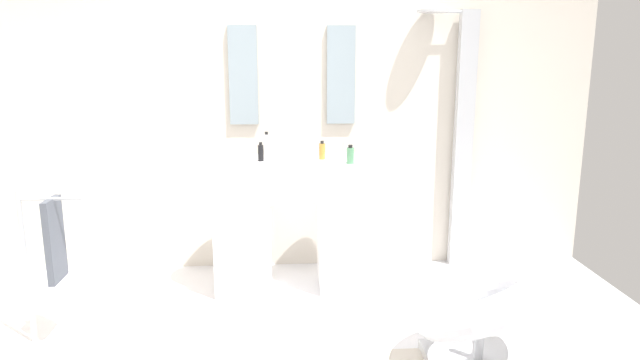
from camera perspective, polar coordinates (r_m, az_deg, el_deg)
name	(u,v)px	position (r m, az deg, el deg)	size (l,w,h in m)	color
rear_partition	(293,108)	(4.60, -2.75, 7.21)	(4.80, 0.10, 2.60)	beige
pedestal_sink_left	(243,219)	(4.23, -7.67, -3.88)	(0.50, 0.50, 1.08)	white
pedestal_sink_right	(346,217)	(4.24, 2.61, -3.72)	(0.50, 0.50, 1.08)	white
vanity_mirror_left	(243,75)	(4.53, -7.64, 10.27)	(0.22, 0.03, 0.75)	#8C9EA8
vanity_mirror_right	(341,75)	(4.54, 2.09, 10.37)	(0.22, 0.03, 0.75)	#8C9EA8
shower_column	(462,136)	(4.72, 13.89, 4.31)	(0.49, 0.24, 2.05)	#B7BABF
lounge_chair	(481,311)	(3.33, 15.75, -12.40)	(1.10, 1.09, 0.65)	#B7BABF
towel_rack	(50,243)	(3.75, -25.26, -5.73)	(0.37, 0.22, 0.95)	#B7BABF
soap_bottle_black	(261,153)	(4.06, -5.91, 2.73)	(0.04, 0.04, 0.13)	black
soap_bottle_amber	(322,151)	(4.10, 0.21, 2.90)	(0.04, 0.04, 0.13)	#C68C38
soap_bottle_white	(267,146)	(4.16, -5.32, 3.39)	(0.04, 0.04, 0.19)	white
soap_bottle_green	(350,155)	(3.95, 3.03, 2.48)	(0.05, 0.05, 0.13)	#59996B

